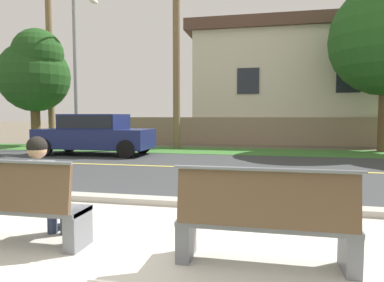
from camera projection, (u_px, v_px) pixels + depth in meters
name	position (u px, v px, depth m)	size (l,w,h in m)	color
ground_plane	(220.00, 161.00, 11.19)	(140.00, 140.00, 0.00)	#665B4C
sidewalk_pavement	(133.00, 250.00, 3.78)	(44.00, 3.60, 0.01)	beige
curb_edge	(177.00, 202.00, 5.68)	(44.00, 0.30, 0.11)	#ADA89E
street_asphalt	(214.00, 168.00, 9.73)	(52.00, 8.00, 0.01)	#383A3D
road_centre_line	(214.00, 168.00, 9.73)	(48.00, 0.14, 0.01)	#E0CC4C
far_verge_grass	(230.00, 151.00, 14.30)	(48.00, 2.80, 0.02)	#38702D
bench_left	(11.00, 207.00, 3.89)	(1.72, 0.48, 1.01)	slate
bench_right	(264.00, 223.00, 3.31)	(1.72, 0.48, 1.01)	slate
seated_person_grey	(43.00, 185.00, 3.98)	(0.52, 0.68, 1.25)	#333D56
car_navy_near	(95.00, 132.00, 13.02)	(4.30, 1.86, 1.54)	navy
streetlamp	(77.00, 55.00, 15.19)	(0.24, 2.10, 7.28)	gray
shade_tree_far_left	(35.00, 71.00, 16.44)	(3.36, 3.36, 5.54)	brown
garden_wall	(244.00, 131.00, 17.59)	(13.00, 0.36, 1.40)	gray
house_across_street	(292.00, 85.00, 20.00)	(11.34, 6.91, 6.47)	beige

